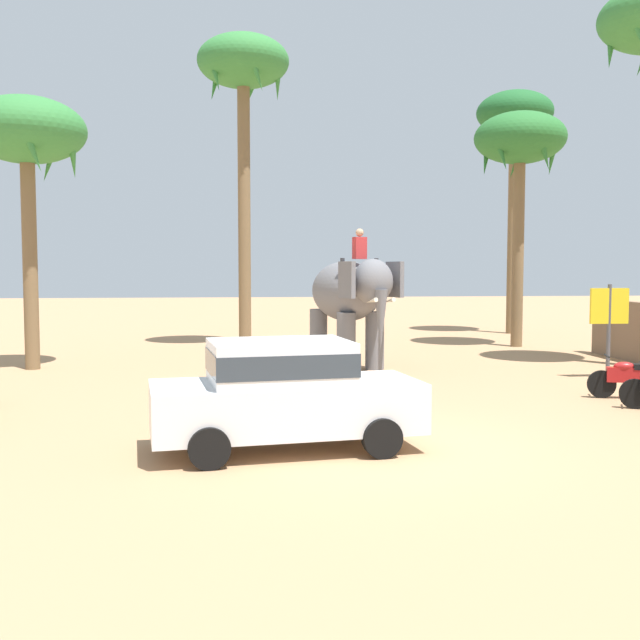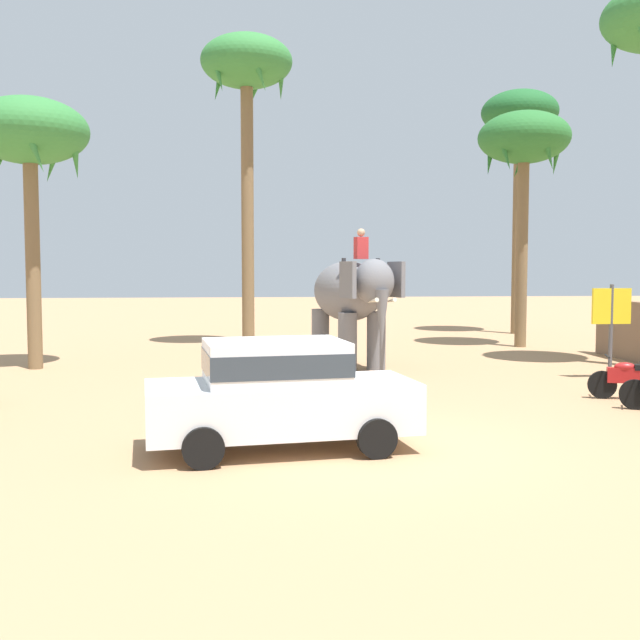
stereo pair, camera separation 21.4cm
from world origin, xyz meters
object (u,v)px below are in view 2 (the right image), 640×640
object	(u,v)px
palm_tree_behind_elephant	(247,75)
palm_tree_far_back	(520,122)
motorcycle_far_in_row	(632,378)
car_sedan_foreground	(279,390)
palm_tree_leaning_seaward	(524,144)
signboard_yellow	(611,313)
elephant_with_mahout	(351,297)
palm_tree_near_hut	(30,138)

from	to	relation	value
palm_tree_behind_elephant	palm_tree_far_back	distance (m)	12.19
motorcycle_far_in_row	car_sedan_foreground	bearing A→B (deg)	-154.41
car_sedan_foreground	palm_tree_leaning_seaward	bearing A→B (deg)	57.25
motorcycle_far_in_row	palm_tree_far_back	bearing A→B (deg)	78.37
palm_tree_behind_elephant	signboard_yellow	distance (m)	14.81
car_sedan_foreground	palm_tree_far_back	world-z (taller)	palm_tree_far_back
motorcycle_far_in_row	elephant_with_mahout	bearing A→B (deg)	132.54
palm_tree_behind_elephant	signboard_yellow	bearing A→B (deg)	-43.49
elephant_with_mahout	palm_tree_leaning_seaward	bearing A→B (deg)	35.69
palm_tree_leaning_seaward	signboard_yellow	world-z (taller)	palm_tree_leaning_seaward
car_sedan_foreground	palm_tree_leaning_seaward	distance (m)	18.05
palm_tree_behind_elephant	palm_tree_far_back	bearing A→B (deg)	20.46
motorcycle_far_in_row	palm_tree_near_hut	size ratio (longest dim) A/B	0.23
palm_tree_behind_elephant	palm_tree_far_back	size ratio (longest dim) A/B	1.06
car_sedan_foreground	elephant_with_mahout	bearing A→B (deg)	75.60
car_sedan_foreground	palm_tree_leaning_seaward	world-z (taller)	palm_tree_leaning_seaward
palm_tree_near_hut	palm_tree_far_back	xyz separation A→B (m)	(17.33, 9.53, 2.58)
motorcycle_far_in_row	palm_tree_leaning_seaward	size ratio (longest dim) A/B	0.21
car_sedan_foreground	palm_tree_leaning_seaward	xyz separation A→B (m)	(9.17, 14.26, 6.20)
motorcycle_far_in_row	signboard_yellow	world-z (taller)	signboard_yellow
elephant_with_mahout	palm_tree_far_back	xyz separation A→B (m)	(8.51, 10.06, 6.95)
palm_tree_near_hut	palm_tree_leaning_seaward	size ratio (longest dim) A/B	0.90
motorcycle_far_in_row	palm_tree_far_back	distance (m)	18.21
palm_tree_leaning_seaward	signboard_yellow	size ratio (longest dim) A/B	3.45
elephant_with_mahout	palm_tree_behind_elephant	distance (m)	9.94
motorcycle_far_in_row	palm_tree_leaning_seaward	bearing A→B (deg)	81.92
signboard_yellow	palm_tree_behind_elephant	bearing A→B (deg)	136.51
palm_tree_behind_elephant	palm_tree_leaning_seaward	world-z (taller)	palm_tree_behind_elephant
palm_tree_leaning_seaward	palm_tree_far_back	bearing A→B (deg)	71.43
car_sedan_foreground	signboard_yellow	size ratio (longest dim) A/B	1.79
elephant_with_mahout	signboard_yellow	size ratio (longest dim) A/B	1.67
motorcycle_far_in_row	palm_tree_leaning_seaward	distance (m)	12.60
palm_tree_near_hut	palm_tree_leaning_seaward	world-z (taller)	palm_tree_leaning_seaward
motorcycle_far_in_row	signboard_yellow	xyz separation A→B (m)	(0.96, 2.88, 1.22)
motorcycle_far_in_row	palm_tree_behind_elephant	world-z (taller)	palm_tree_behind_elephant
elephant_with_mahout	palm_tree_behind_elephant	world-z (taller)	palm_tree_behind_elephant
elephant_with_mahout	palm_tree_near_hut	world-z (taller)	palm_tree_near_hut
car_sedan_foreground	elephant_with_mahout	size ratio (longest dim) A/B	1.07
palm_tree_behind_elephant	signboard_yellow	size ratio (longest dim) A/B	4.54
car_sedan_foreground	signboard_yellow	xyz separation A→B (m)	(8.63, 6.55, 0.76)
car_sedan_foreground	motorcycle_far_in_row	bearing A→B (deg)	25.59
palm_tree_behind_elephant	palm_tree_leaning_seaward	distance (m)	10.00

